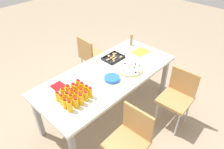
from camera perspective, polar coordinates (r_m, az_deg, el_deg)
ground_plane at (r=3.31m, az=-0.99°, el=-10.05°), size 12.00×12.00×0.00m
party_table at (r=2.86m, az=-1.13°, el=-0.74°), size 2.02×0.89×0.74m
chair_far_right at (r=3.70m, az=-5.79°, el=5.40°), size 0.42×0.42×0.83m
chair_near_right at (r=2.98m, az=17.53°, el=-5.23°), size 0.42×0.42×0.83m
chair_near_left at (r=2.38m, az=5.06°, el=-16.66°), size 0.41×0.41×0.83m
juice_bottle_0 at (r=2.29m, az=-11.47°, el=-8.44°), size 0.06×0.06×0.15m
juice_bottle_1 at (r=2.32m, az=-9.83°, el=-7.65°), size 0.06×0.06×0.14m
juice_bottle_2 at (r=2.35m, az=-8.54°, el=-6.71°), size 0.06×0.06×0.15m
juice_bottle_3 at (r=2.39m, az=-7.14°, el=-5.87°), size 0.06×0.06×0.13m
juice_bottle_4 at (r=2.42m, az=-5.93°, el=-4.90°), size 0.05×0.05×0.15m
juice_bottle_5 at (r=2.35m, az=-12.68°, el=-7.73°), size 0.06×0.06×0.13m
juice_bottle_6 at (r=2.36m, az=-11.07°, el=-6.74°), size 0.06×0.06×0.15m
juice_bottle_7 at (r=2.40m, az=-9.61°, el=-5.95°), size 0.05×0.05×0.14m
juice_bottle_8 at (r=2.44m, az=-8.42°, el=-5.07°), size 0.06×0.06×0.13m
juice_bottle_9 at (r=2.46m, az=-6.94°, el=-4.25°), size 0.06×0.06×0.14m
juice_bottle_10 at (r=2.40m, az=-13.58°, el=-6.63°), size 0.05×0.05×0.14m
juice_bottle_11 at (r=2.42m, az=-12.09°, el=-5.91°), size 0.06×0.06×0.13m
juice_bottle_12 at (r=2.45m, az=-10.88°, el=-5.11°), size 0.05×0.05×0.13m
juice_bottle_13 at (r=2.48m, az=-9.52°, el=-4.15°), size 0.06×0.06×0.15m
juice_bottle_14 at (r=2.51m, az=-8.13°, el=-3.45°), size 0.06×0.06×0.14m
juice_bottle_15 at (r=2.45m, az=-14.58°, el=-5.79°), size 0.05×0.05×0.14m
juice_bottle_16 at (r=2.47m, az=-13.19°, el=-4.95°), size 0.06×0.06×0.15m
juice_bottle_17 at (r=2.50m, az=-11.89°, el=-4.17°), size 0.06×0.06×0.15m
juice_bottle_18 at (r=2.53m, az=-10.42°, el=-3.60°), size 0.06×0.06×0.13m
juice_bottle_19 at (r=2.55m, az=-9.15°, el=-2.74°), size 0.06×0.06×0.14m
fruit_pizza at (r=2.90m, az=4.87°, el=1.54°), size 0.37×0.37×0.05m
snack_tray at (r=3.12m, az=0.32°, el=4.59°), size 0.30×0.23×0.04m
plate_stack at (r=2.70m, az=-0.01°, el=-1.07°), size 0.20×0.20×0.04m
napkin_stack at (r=2.68m, az=-14.46°, el=-3.06°), size 0.15×0.15×0.01m
cardboard_tube at (r=3.46m, az=5.29°, el=9.36°), size 0.04×0.04×0.19m
paper_folder at (r=3.33m, az=7.84°, el=6.16°), size 0.28×0.22×0.01m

